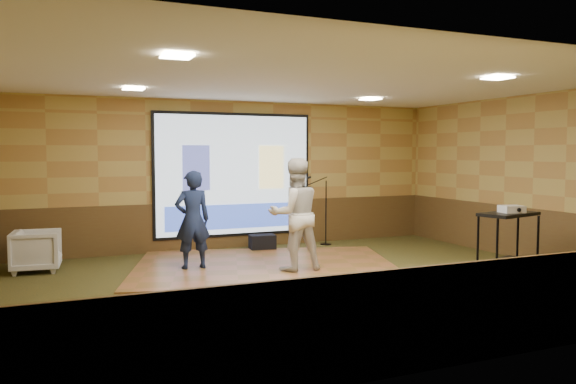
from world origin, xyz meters
name	(u,v)px	position (x,y,z in m)	size (l,w,h in m)	color
ground	(305,283)	(0.00, 0.00, 0.00)	(9.00, 9.00, 0.00)	#293418
room_shell	(305,143)	(0.00, 0.00, 2.09)	(9.04, 7.04, 3.02)	#B09649
wainscot_back	(234,224)	(0.00, 3.48, 0.47)	(9.00, 0.04, 0.95)	#4F341A
wainscot_front	(464,313)	(0.00, -3.48, 0.47)	(9.00, 0.04, 0.95)	#4F341A
wainscot_right	(530,235)	(4.48, 0.00, 0.47)	(0.04, 7.00, 0.95)	#4F341A
projector_screen	(234,176)	(0.00, 3.44, 1.47)	(3.32, 0.06, 2.52)	black
downlight_nw	(134,89)	(-2.20, 1.80, 2.97)	(0.32, 0.32, 0.02)	#FEEABE
downlight_ne	(370,99)	(2.20, 1.80, 2.97)	(0.32, 0.32, 0.02)	#FEEABE
downlight_sw	(177,56)	(-2.20, -1.50, 2.97)	(0.32, 0.32, 0.02)	#FEEABE
downlight_se	(498,78)	(2.20, -1.50, 2.97)	(0.32, 0.32, 0.02)	#FEEABE
dance_floor	(265,266)	(-0.11, 1.38, 0.02)	(4.40, 3.35, 0.03)	brown
player_left	(193,220)	(-1.32, 1.60, 0.84)	(0.59, 0.39, 1.63)	#162145
player_right	(295,214)	(0.18, 0.80, 0.95)	(0.89, 0.69, 1.83)	beige
av_table	(508,231)	(3.07, -0.88, 0.73)	(0.97, 0.51, 1.02)	black
projector	(512,209)	(3.09, -0.92, 1.08)	(0.33, 0.28, 0.11)	silver
mic_stand	(324,222)	(1.84, 3.05, 0.49)	(0.58, 0.24, 1.47)	black
banquet_chair	(37,251)	(-3.70, 2.49, 0.34)	(0.73, 0.76, 0.69)	gray
duffel_bag	(262,242)	(0.41, 2.93, 0.16)	(0.50, 0.33, 0.31)	black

